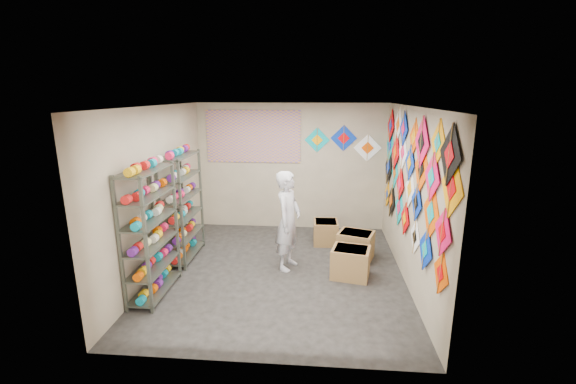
# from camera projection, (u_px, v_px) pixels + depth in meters

# --- Properties ---
(ground) EXTENTS (4.50, 4.50, 0.00)m
(ground) POSITION_uv_depth(u_px,v_px,m) (281.00, 272.00, 6.41)
(ground) COLOR black
(room_walls) EXTENTS (4.50, 4.50, 4.50)m
(room_walls) POSITION_uv_depth(u_px,v_px,m) (280.00, 175.00, 6.00)
(room_walls) COLOR tan
(room_walls) RESTS_ON ground
(shelf_rack_front) EXTENTS (0.40, 1.10, 1.90)m
(shelf_rack_front) POSITION_uv_depth(u_px,v_px,m) (151.00, 233.00, 5.50)
(shelf_rack_front) COLOR #4C5147
(shelf_rack_front) RESTS_ON ground
(shelf_rack_back) EXTENTS (0.40, 1.10, 1.90)m
(shelf_rack_back) POSITION_uv_depth(u_px,v_px,m) (182.00, 207.00, 6.76)
(shelf_rack_back) COLOR #4C5147
(shelf_rack_back) RESTS_ON ground
(string_spools) EXTENTS (0.12, 2.36, 0.12)m
(string_spools) POSITION_uv_depth(u_px,v_px,m) (168.00, 213.00, 6.11)
(string_spools) COLOR #FF1B52
(string_spools) RESTS_ON ground
(kite_wall_display) EXTENTS (0.06, 4.39, 2.05)m
(kite_wall_display) POSITION_uv_depth(u_px,v_px,m) (409.00, 174.00, 5.86)
(kite_wall_display) COLOR #EC4C00
(kite_wall_display) RESTS_ON room_walls
(back_wall_kites) EXTENTS (1.60, 0.02, 0.76)m
(back_wall_kites) POSITION_uv_depth(u_px,v_px,m) (344.00, 142.00, 8.01)
(back_wall_kites) COLOR #00A7B2
(back_wall_kites) RESTS_ON room_walls
(poster) EXTENTS (2.00, 0.01, 1.10)m
(poster) POSITION_uv_depth(u_px,v_px,m) (253.00, 137.00, 8.13)
(poster) COLOR #6C4CA5
(poster) RESTS_ON room_walls
(shopkeeper) EXTENTS (0.83, 0.74, 1.67)m
(shopkeeper) POSITION_uv_depth(u_px,v_px,m) (288.00, 221.00, 6.38)
(shopkeeper) COLOR silver
(shopkeeper) RESTS_ON ground
(carton_a) EXTENTS (0.67, 0.60, 0.49)m
(carton_a) POSITION_uv_depth(u_px,v_px,m) (351.00, 263.00, 6.19)
(carton_a) COLOR brown
(carton_a) RESTS_ON ground
(carton_b) EXTENTS (0.72, 0.65, 0.49)m
(carton_b) POSITION_uv_depth(u_px,v_px,m) (356.00, 245.00, 6.89)
(carton_b) COLOR brown
(carton_b) RESTS_ON ground
(carton_c) EXTENTS (0.49, 0.53, 0.45)m
(carton_c) POSITION_uv_depth(u_px,v_px,m) (326.00, 232.00, 7.60)
(carton_c) COLOR brown
(carton_c) RESTS_ON ground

